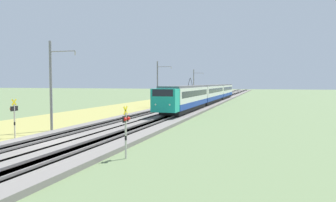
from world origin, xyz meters
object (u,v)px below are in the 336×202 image
object	(u,v)px
catenary_mast_mid	(158,84)
catenary_mast_near	(51,85)
crossing_signal_far	(126,127)
crossing_signal_near	(14,115)
catenary_mast_far	(194,84)
passenger_train	(209,93)

from	to	relation	value
catenary_mast_mid	catenary_mast_near	bearing A→B (deg)	-180.00
crossing_signal_far	catenary_mast_mid	world-z (taller)	catenary_mast_mid
catenary_mast_mid	crossing_signal_near	bearing A→B (deg)	179.43
crossing_signal_far	catenary_mast_far	distance (m)	64.33
passenger_train	crossing_signal_near	size ratio (longest dim) A/B	19.43
passenger_train	catenary_mast_mid	xyz separation A→B (m)	(-10.78, 6.84, 1.74)
passenger_train	crossing_signal_far	xyz separation A→B (m)	(-46.13, -3.22, -0.51)
crossing_signal_near	catenary_mast_far	bearing A→B (deg)	-90.30
crossing_signal_near	catenary_mast_far	xyz separation A→B (m)	(60.30, -0.32, 2.07)
catenary_mast_far	passenger_train	bearing A→B (deg)	-158.51
passenger_train	catenary_mast_near	size ratio (longest dim) A/B	7.59
passenger_train	catenary_mast_far	bearing A→B (deg)	-158.51
catenary_mast_near	catenary_mast_far	xyz separation A→B (m)	(56.30, -0.00, -0.10)
passenger_train	crossing_signal_near	world-z (taller)	passenger_train
crossing_signal_near	catenary_mast_far	world-z (taller)	catenary_mast_far
catenary_mast_mid	catenary_mast_far	world-z (taller)	catenary_mast_mid
passenger_train	crossing_signal_far	bearing A→B (deg)	4.00
catenary_mast_near	catenary_mast_mid	bearing A→B (deg)	0.00
passenger_train	crossing_signal_near	xyz separation A→B (m)	(-42.93, 7.16, -0.45)
crossing_signal_far	catenary_mast_far	bearing A→B (deg)	99.00
crossing_signal_near	catenary_mast_near	xyz separation A→B (m)	(3.99, -0.32, 2.17)
catenary_mast_far	crossing_signal_far	bearing A→B (deg)	-171.00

